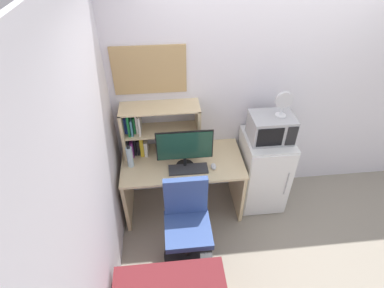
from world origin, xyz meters
name	(u,v)px	position (x,y,z in m)	size (l,w,h in m)	color
wall_back	(297,93)	(0.40, 0.02, 1.30)	(6.40, 0.04, 2.60)	silver
wall_left	(80,236)	(-1.62, -1.60, 1.30)	(0.04, 4.40, 2.60)	silver
desk	(183,176)	(-0.90, -0.33, 0.52)	(1.31, 0.67, 0.74)	beige
hutch_bookshelf	(150,130)	(-1.22, -0.13, 1.03)	(0.82, 0.29, 0.57)	beige
monitor	(185,147)	(-0.88, -0.42, 0.99)	(0.58, 0.19, 0.45)	black
keyboard	(188,169)	(-0.85, -0.48, 0.75)	(0.41, 0.15, 0.02)	#333338
computer_mouse	(214,166)	(-0.58, -0.47, 0.76)	(0.06, 0.10, 0.04)	silver
water_bottle	(130,157)	(-1.44, -0.35, 0.86)	(0.07, 0.07, 0.26)	silver
mini_fridge	(263,170)	(0.04, -0.30, 0.47)	(0.51, 0.57, 0.94)	white
microwave	(271,128)	(0.04, -0.29, 1.08)	(0.45, 0.34, 0.28)	#ADADB2
desk_fan	(283,102)	(0.12, -0.30, 1.38)	(0.18, 0.11, 0.28)	silver
desk_chair	(187,228)	(-0.90, -0.96, 0.41)	(0.51, 0.51, 0.94)	black
wall_corkboard	(149,70)	(-1.17, -0.01, 1.65)	(0.72, 0.02, 0.49)	tan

